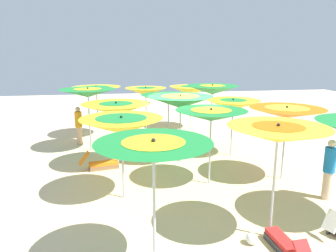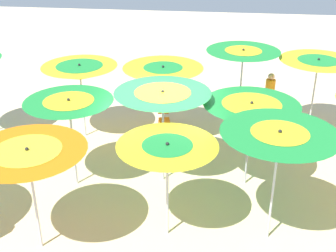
% 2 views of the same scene
% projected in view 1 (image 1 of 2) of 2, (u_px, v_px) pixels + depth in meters
% --- Properties ---
extents(ground, '(39.99, 39.99, 0.04)m').
position_uv_depth(ground, '(179.00, 162.00, 11.42)').
color(ground, beige).
extents(beach_umbrella_1, '(2.21, 2.21, 2.29)m').
position_uv_depth(beach_umbrella_1, '(287.00, 113.00, 9.43)').
color(beach_umbrella_1, '#B2B2B7').
rests_on(beach_umbrella_1, ground).
extents(beach_umbrella_2, '(1.98, 1.98, 2.19)m').
position_uv_depth(beach_umbrella_2, '(233.00, 105.00, 11.74)').
color(beach_umbrella_2, '#B2B2B7').
rests_on(beach_umbrella_2, ground).
extents(beach_umbrella_3, '(2.25, 2.25, 2.51)m').
position_uv_depth(beach_umbrella_3, '(212.00, 90.00, 13.65)').
color(beach_umbrella_3, '#B2B2B7').
rests_on(beach_umbrella_3, ground).
extents(beach_umbrella_4, '(2.16, 2.16, 2.24)m').
position_uv_depth(beach_umbrella_4, '(191.00, 90.00, 16.01)').
color(beach_umbrella_4, '#B2B2B7').
rests_on(beach_umbrella_4, ground).
extents(beach_umbrella_5, '(2.00, 2.00, 2.48)m').
position_uv_depth(beach_umbrella_5, '(278.00, 134.00, 6.25)').
color(beach_umbrella_5, '#B2B2B7').
rests_on(beach_umbrella_5, ground).
extents(beach_umbrella_6, '(2.06, 2.06, 2.30)m').
position_uv_depth(beach_umbrella_6, '(211.00, 115.00, 9.06)').
color(beach_umbrella_6, '#B2B2B7').
rests_on(beach_umbrella_6, ground).
extents(beach_umbrella_7, '(2.27, 2.27, 2.43)m').
position_uv_depth(beach_umbrella_7, '(180.00, 102.00, 10.99)').
color(beach_umbrella_7, '#B2B2B7').
rests_on(beach_umbrella_7, ground).
extents(beach_umbrella_8, '(2.25, 2.25, 2.22)m').
position_uv_depth(beach_umbrella_8, '(168.00, 99.00, 12.99)').
color(beach_umbrella_8, '#B2B2B7').
rests_on(beach_umbrella_8, ground).
extents(beach_umbrella_9, '(2.05, 2.05, 2.19)m').
position_uv_depth(beach_umbrella_9, '(146.00, 92.00, 15.80)').
color(beach_umbrella_9, '#B2B2B7').
rests_on(beach_umbrella_9, ground).
extents(beach_umbrella_10, '(1.95, 1.95, 2.48)m').
position_uv_depth(beach_umbrella_10, '(154.00, 151.00, 5.17)').
color(beach_umbrella_10, '#B2B2B7').
rests_on(beach_umbrella_10, ground).
extents(beach_umbrella_11, '(2.14, 2.14, 2.26)m').
position_uv_depth(beach_umbrella_11, '(121.00, 125.00, 8.14)').
color(beach_umbrella_11, '#B2B2B7').
rests_on(beach_umbrella_11, ground).
extents(beach_umbrella_12, '(2.25, 2.25, 2.27)m').
position_uv_depth(beach_umbrella_12, '(116.00, 109.00, 10.38)').
color(beach_umbrella_12, '#B2B2B7').
rests_on(beach_umbrella_12, ground).
extents(beach_umbrella_13, '(2.15, 2.15, 2.52)m').
position_uv_depth(beach_umbrella_13, '(88.00, 93.00, 12.26)').
color(beach_umbrella_13, '#B2B2B7').
rests_on(beach_umbrella_13, ground).
extents(beach_umbrella_14, '(2.19, 2.19, 2.39)m').
position_uv_depth(beach_umbrella_14, '(96.00, 91.00, 14.35)').
color(beach_umbrella_14, '#B2B2B7').
rests_on(beach_umbrella_14, ground).
extents(lounger_0, '(1.33, 0.59, 0.65)m').
position_uv_depth(lounger_0, '(100.00, 163.00, 10.65)').
color(lounger_0, olive).
rests_on(lounger_0, ground).
extents(lounger_1, '(0.37, 1.25, 0.54)m').
position_uv_depth(lounger_1, '(286.00, 244.00, 6.18)').
color(lounger_1, '#333338').
rests_on(lounger_1, ground).
extents(beachgoer_0, '(0.30, 0.30, 1.64)m').
position_uv_depth(beachgoer_0, '(329.00, 169.00, 8.33)').
color(beachgoer_0, beige).
rests_on(beachgoer_0, ground).
extents(beachgoer_1, '(0.30, 0.30, 1.62)m').
position_uv_depth(beachgoer_1, '(79.00, 125.00, 13.40)').
color(beachgoer_1, '#D8A87F').
rests_on(beachgoer_1, ground).
extents(beach_ball, '(0.24, 0.24, 0.24)m').
position_uv_depth(beach_ball, '(252.00, 239.00, 6.47)').
color(beach_ball, white).
rests_on(beach_ball, ground).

